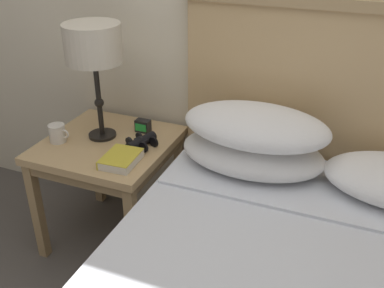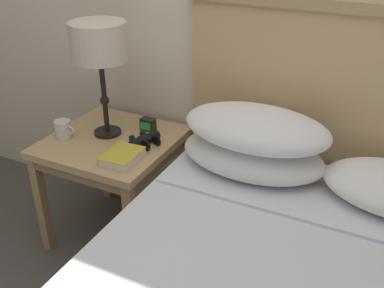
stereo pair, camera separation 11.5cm
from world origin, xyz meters
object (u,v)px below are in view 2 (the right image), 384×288
nightstand (113,152)px  coffee_mug (63,129)px  binoculars_pair (145,140)px  book_on_nightstand (122,156)px  table_lamp (99,45)px  alarm_clock (148,124)px

nightstand → coffee_mug: (-0.21, -0.09, 0.12)m
nightstand → binoculars_pair: size_ratio=3.52×
book_on_nightstand → coffee_mug: size_ratio=1.80×
table_lamp → book_on_nightstand: bearing=-41.9°
binoculars_pair → alarm_clock: size_ratio=2.36×
book_on_nightstand → alarm_clock: 0.31m
book_on_nightstand → coffee_mug: bearing=170.3°
nightstand → binoculars_pair: bearing=6.7°
nightstand → coffee_mug: 0.25m
binoculars_pair → alarm_clock: alarm_clock is taller
book_on_nightstand → coffee_mug: coffee_mug is taller
book_on_nightstand → alarm_clock: (-0.05, 0.31, 0.01)m
coffee_mug → binoculars_pair: bearing=15.8°
book_on_nightstand → coffee_mug: 0.37m
table_lamp → alarm_clock: size_ratio=7.63×
nightstand → table_lamp: 0.51m
book_on_nightstand → table_lamp: bearing=138.1°
binoculars_pair → alarm_clock: 0.15m
book_on_nightstand → binoculars_pair: (0.01, 0.17, 0.00)m
table_lamp → binoculars_pair: bearing=-4.5°
nightstand → alarm_clock: 0.22m
book_on_nightstand → binoculars_pair: binoculars_pair is taller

